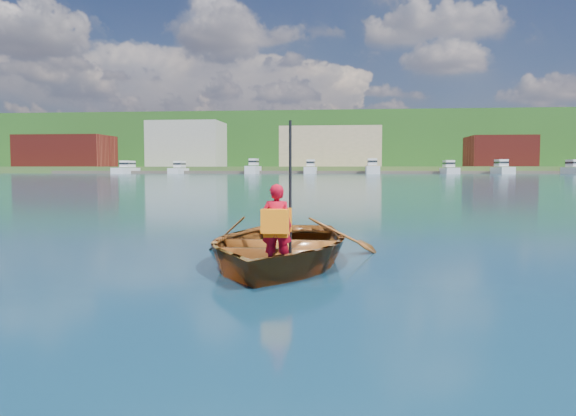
{
  "coord_description": "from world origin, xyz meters",
  "views": [
    {
      "loc": [
        -0.31,
        -7.83,
        1.34
      ],
      "look_at": [
        -1.12,
        -0.01,
        0.79
      ],
      "focal_mm": 35.0,
      "sensor_mm": 36.0,
      "label": 1
    }
  ],
  "objects_px": {
    "marina_yachts": "(376,169)",
    "rowboat": "(277,245)",
    "child_paddler": "(277,225)",
    "dock": "(339,172)"
  },
  "relations": [
    {
      "from": "marina_yachts",
      "to": "rowboat",
      "type": "bearing_deg",
      "value": -93.55
    },
    {
      "from": "marina_yachts",
      "to": "child_paddler",
      "type": "bearing_deg",
      "value": -93.49
    },
    {
      "from": "rowboat",
      "to": "dock",
      "type": "xyz_separation_m",
      "value": [
        -0.82,
        148.01,
        0.14
      ]
    },
    {
      "from": "rowboat",
      "to": "child_paddler",
      "type": "xyz_separation_m",
      "value": [
        0.1,
        -0.91,
        0.38
      ]
    },
    {
      "from": "dock",
      "to": "marina_yachts",
      "type": "distance_m",
      "value": 10.83
    },
    {
      "from": "dock",
      "to": "marina_yachts",
      "type": "relative_size",
      "value": 1.13
    },
    {
      "from": "rowboat",
      "to": "marina_yachts",
      "type": "xyz_separation_m",
      "value": [
        8.89,
        143.32,
        1.11
      ]
    },
    {
      "from": "dock",
      "to": "child_paddler",
      "type": "bearing_deg",
      "value": -89.64
    },
    {
      "from": "rowboat",
      "to": "marina_yachts",
      "type": "relative_size",
      "value": 0.03
    },
    {
      "from": "dock",
      "to": "marina_yachts",
      "type": "bearing_deg",
      "value": -25.75
    }
  ]
}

